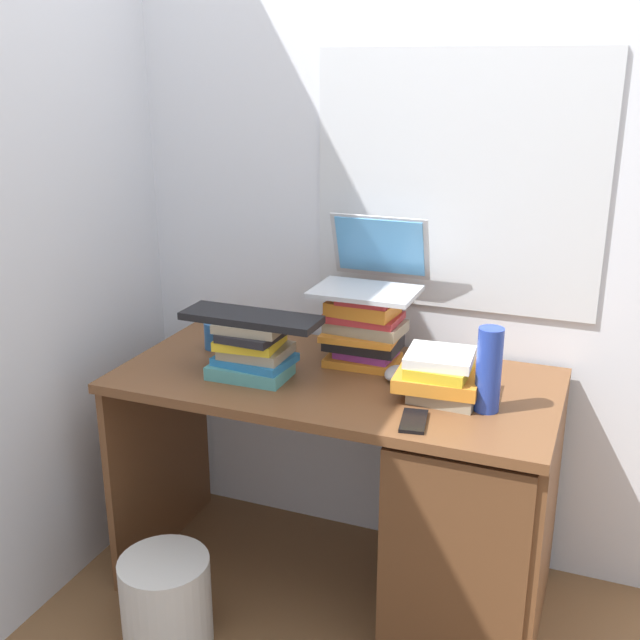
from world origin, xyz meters
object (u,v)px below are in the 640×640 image
object	(u,v)px
book_stack_side	(440,376)
laptop	(372,272)
book_stack_tall	(364,330)
book_stack_keyboard_riser	(252,350)
desk	(436,500)
wastebasket	(166,601)
water_bottle	(489,370)
mug	(216,335)
cell_phone	(414,421)
computer_mouse	(395,373)
keyboard	(251,318)

from	to	relation	value
book_stack_side	laptop	size ratio (longest dim) A/B	0.77
book_stack_tall	book_stack_keyboard_riser	bearing A→B (deg)	-142.41
desk	wastebasket	distance (m)	0.85
water_bottle	mug	bearing A→B (deg)	170.45
mug	cell_phone	world-z (taller)	mug
book_stack_side	water_bottle	world-z (taller)	water_bottle
book_stack_tall	cell_phone	distance (m)	0.45
mug	wastebasket	bearing A→B (deg)	-80.36
laptop	book_stack_tall	bearing A→B (deg)	-92.91
book_stack_tall	cell_phone	bearing A→B (deg)	-53.79
desk	water_bottle	world-z (taller)	water_bottle
book_stack_keyboard_riser	wastebasket	distance (m)	0.78
desk	laptop	bearing A→B (deg)	143.57
computer_mouse	mug	distance (m)	0.63
keyboard	computer_mouse	xyz separation A→B (m)	(0.41, 0.14, -0.17)
desk	computer_mouse	world-z (taller)	computer_mouse
desk	mug	xyz separation A→B (m)	(-0.79, 0.11, 0.38)
desk	keyboard	bearing A→B (deg)	-173.73
book_stack_tall	laptop	world-z (taller)	laptop
book_stack_tall	cell_phone	xyz separation A→B (m)	(0.26, -0.35, -0.11)
book_stack_tall	book_stack_keyboard_riser	xyz separation A→B (m)	(-0.28, -0.22, -0.03)
computer_mouse	cell_phone	xyz separation A→B (m)	(0.13, -0.27, -0.01)
keyboard	cell_phone	bearing A→B (deg)	-13.72
book_stack_side	water_bottle	size ratio (longest dim) A/B	1.03
laptop	keyboard	bearing A→B (deg)	-136.21
desk	computer_mouse	distance (m)	0.40
laptop	keyboard	xyz separation A→B (m)	(-0.28, -0.27, -0.10)
keyboard	cell_phone	xyz separation A→B (m)	(0.54, -0.14, -0.18)
desk	wastebasket	size ratio (longest dim) A/B	4.70
desk	book_stack_tall	distance (m)	0.56
cell_phone	keyboard	bearing A→B (deg)	156.71
book_stack_keyboard_riser	laptop	xyz separation A→B (m)	(0.28, 0.27, 0.20)
water_bottle	book_stack_tall	bearing A→B (deg)	154.30
book_stack_tall	water_bottle	size ratio (longest dim) A/B	1.07
keyboard	wastebasket	xyz separation A→B (m)	(-0.13, -0.35, -0.79)
desk	book_stack_keyboard_riser	size ratio (longest dim) A/B	5.40
desk	book_stack_side	world-z (taller)	book_stack_side
computer_mouse	mug	xyz separation A→B (m)	(-0.63, 0.03, 0.03)
keyboard	water_bottle	size ratio (longest dim) A/B	1.77
book_stack_keyboard_riser	wastebasket	xyz separation A→B (m)	(-0.13, -0.35, -0.69)
water_bottle	cell_phone	bearing A→B (deg)	-137.48
cell_phone	water_bottle	bearing A→B (deg)	33.38
cell_phone	book_stack_keyboard_riser	bearing A→B (deg)	156.67
desk	cell_phone	xyz separation A→B (m)	(-0.03, -0.20, 0.34)
laptop	mug	size ratio (longest dim) A/B	2.95
laptop	wastebasket	distance (m)	1.16
book_stack_keyboard_riser	mug	xyz separation A→B (m)	(-0.22, 0.17, -0.04)
keyboard	wastebasket	bearing A→B (deg)	-110.32
computer_mouse	book_stack_side	bearing A→B (deg)	-29.89
laptop	wastebasket	xyz separation A→B (m)	(-0.42, -0.62, -0.89)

